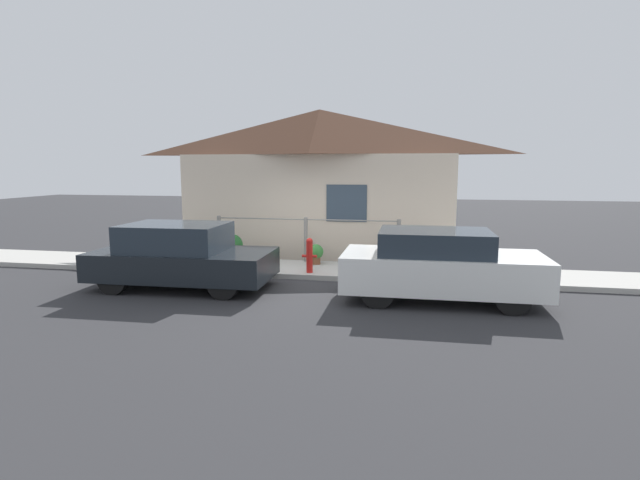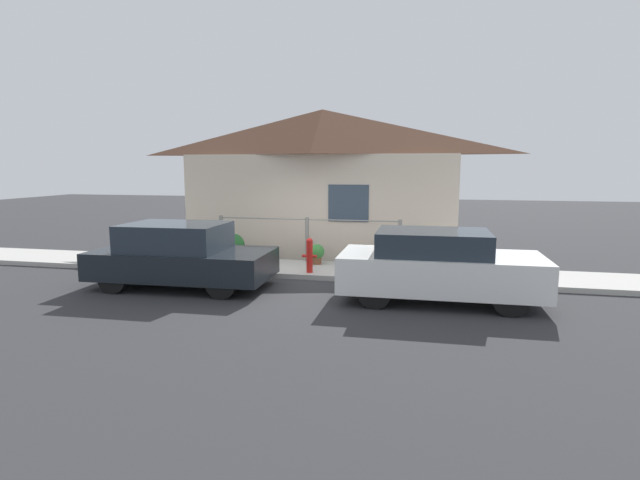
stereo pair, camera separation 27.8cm
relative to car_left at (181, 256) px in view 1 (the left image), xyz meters
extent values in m
plane|color=#2D2D30|center=(2.11, 1.21, -0.69)|extent=(60.00, 60.00, 0.00)
cube|color=#B2AFA8|center=(2.11, 2.10, -0.63)|extent=(24.00, 1.77, 0.12)
cube|color=beige|center=(2.11, 3.68, 0.78)|extent=(7.69, 0.12, 2.93)
cube|color=#384756|center=(3.07, 3.61, 0.92)|extent=(1.10, 0.04, 1.00)
pyramid|color=brown|center=(2.11, 4.72, 2.89)|extent=(8.09, 2.20, 1.29)
cylinder|color=gray|center=(-0.29, 2.83, 0.01)|extent=(0.10, 0.10, 1.16)
cylinder|color=gray|center=(2.11, 2.83, 0.01)|extent=(0.10, 0.10, 1.16)
cylinder|color=gray|center=(4.51, 2.83, 0.01)|extent=(0.10, 0.10, 1.16)
cylinder|color=gray|center=(2.11, 2.83, 0.54)|extent=(4.80, 0.03, 0.03)
cube|color=black|center=(0.05, 0.00, -0.17)|extent=(3.85, 1.88, 0.58)
cube|color=#232D38|center=(-0.11, 0.00, 0.41)|extent=(2.13, 1.63, 0.57)
cylinder|color=black|center=(1.21, 0.80, -0.38)|extent=(0.63, 0.22, 0.62)
cylinder|color=black|center=(1.25, -0.74, -0.38)|extent=(0.63, 0.22, 0.62)
cylinder|color=black|center=(-1.15, 0.74, -0.38)|extent=(0.63, 0.22, 0.62)
cylinder|color=black|center=(-1.11, -0.80, -0.38)|extent=(0.63, 0.22, 0.62)
cube|color=white|center=(5.45, 0.00, -0.11)|extent=(3.85, 1.78, 0.69)
cube|color=#232D38|center=(5.30, 0.00, 0.46)|extent=(2.12, 1.55, 0.45)
cylinder|color=black|center=(6.63, 0.76, -0.37)|extent=(0.63, 0.21, 0.63)
cylinder|color=black|center=(6.65, -0.73, -0.37)|extent=(0.63, 0.21, 0.63)
cylinder|color=black|center=(4.26, 0.73, -0.37)|extent=(0.63, 0.21, 0.63)
cylinder|color=black|center=(4.27, -0.76, -0.37)|extent=(0.63, 0.21, 0.63)
cylinder|color=red|center=(2.50, 1.50, -0.21)|extent=(0.15, 0.15, 0.71)
sphere|color=red|center=(2.50, 1.50, 0.17)|extent=(0.16, 0.16, 0.16)
cylinder|color=red|center=(2.39, 1.50, -0.18)|extent=(0.14, 0.07, 0.07)
cylinder|color=red|center=(2.61, 1.50, -0.18)|extent=(0.14, 0.07, 0.07)
cylinder|color=brown|center=(2.44, 2.52, -0.48)|extent=(0.24, 0.24, 0.18)
sphere|color=#387F38|center=(2.44, 2.52, -0.25)|extent=(0.39, 0.39, 0.39)
cylinder|color=slate|center=(0.17, 2.52, -0.47)|extent=(0.27, 0.27, 0.20)
sphere|color=#235B28|center=(0.17, 2.52, -0.15)|extent=(0.60, 0.60, 0.60)
camera|label=1|loc=(4.94, -9.75, 1.91)|focal=28.00mm
camera|label=2|loc=(5.22, -9.70, 1.91)|focal=28.00mm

